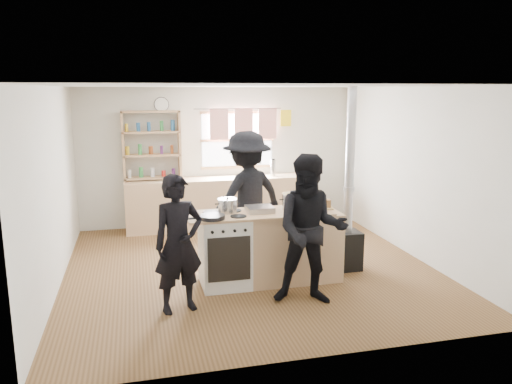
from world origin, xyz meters
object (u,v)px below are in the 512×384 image
cooking_island (270,247)px  person_near_right (311,230)px  roast_tray (260,209)px  flue_heater (348,224)px  person_near_left (179,244)px  thermos (273,168)px  skillet_greens (212,217)px  person_far (247,196)px  bread_board (322,205)px  stockpot_stove (228,205)px  stockpot_counter (294,201)px

cooking_island → person_near_right: person_near_right is taller
cooking_island → roast_tray: bearing=168.0°
flue_heater → person_near_left: 2.51m
thermos → roast_tray: bearing=-109.0°
thermos → cooking_island: (-0.81, -2.77, -0.58)m
thermos → flue_heater: 2.63m
roast_tray → cooking_island: bearing=-12.0°
thermos → skillet_greens: thermos is taller
person_far → skillet_greens: bearing=36.2°
bread_board → stockpot_stove: bearing=175.6°
skillet_greens → cooking_island: bearing=13.7°
person_far → cooking_island: bearing=72.0°
stockpot_stove → stockpot_counter: size_ratio=0.79×
skillet_greens → flue_heater: flue_heater is taller
skillet_greens → flue_heater: 2.00m
cooking_island → person_near_left: person_near_left is taller
stockpot_stove → person_near_left: (-0.68, -0.70, -0.24)m
person_near_left → flue_heater: bearing=2.8°
roast_tray → bread_board: 0.83m
cooking_island → roast_tray: size_ratio=5.86×
thermos → person_near_right: size_ratio=0.17×
skillet_greens → person_far: (0.69, 1.16, -0.02)m
flue_heater → skillet_greens: bearing=-168.8°
stockpot_counter → bread_board: 0.37m
thermos → cooking_island: size_ratio=0.15×
stockpot_counter → bread_board: stockpot_counter is taller
bread_board → flue_heater: size_ratio=0.12×
stockpot_stove → person_far: 0.98m
stockpot_counter → flue_heater: (0.83, 0.13, -0.39)m
person_near_right → person_far: 1.75m
thermos → stockpot_counter: thermos is taller
bread_board → person_near_left: (-1.91, -0.61, -0.20)m
cooking_island → bread_board: size_ratio=6.35×
cooking_island → person_far: 1.08m
thermos → person_near_left: person_near_left is taller
bread_board → person_far: (-0.78, 0.96, -0.04)m
stockpot_counter → flue_heater: size_ratio=0.12×
thermos → stockpot_stove: bearing=-116.8°
skillet_greens → stockpot_counter: size_ratio=1.05×
thermos → person_near_left: 3.95m
skillet_greens → stockpot_stove: size_ratio=1.32×
stockpot_stove → person_far: (0.45, 0.87, -0.08)m
stockpot_stove → flue_heater: (1.69, 0.09, -0.37)m
stockpot_stove → bread_board: stockpot_stove is taller
skillet_greens → stockpot_counter: stockpot_counter is taller
flue_heater → person_near_right: 1.31m
flue_heater → person_far: 1.50m
roast_tray → person_near_right: person_near_right is taller
stockpot_counter → person_far: bearing=114.6°
person_near_left → cooking_island: bearing=10.6°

